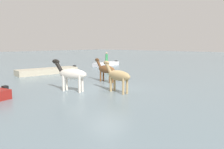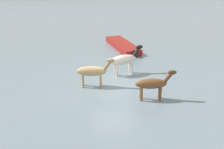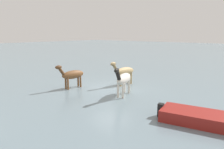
% 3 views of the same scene
% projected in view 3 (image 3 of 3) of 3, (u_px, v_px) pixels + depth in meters
% --- Properties ---
extents(ground_plane, '(141.87, 141.87, 0.00)m').
position_uv_depth(ground_plane, '(111.00, 87.00, 15.15)').
color(ground_plane, slate).
extents(horse_lead, '(2.42, 1.10, 1.89)m').
position_uv_depth(horse_lead, '(123.00, 79.00, 12.94)').
color(horse_lead, silver).
rests_on(horse_lead, ground_plane).
extents(horse_dark_mare, '(2.33, 0.77, 1.80)m').
position_uv_depth(horse_dark_mare, '(124.00, 72.00, 15.67)').
color(horse_dark_mare, tan).
rests_on(horse_dark_mare, ground_plane).
extents(horse_gray_outer, '(2.22, 0.68, 1.71)m').
position_uv_depth(horse_gray_outer, '(72.00, 75.00, 14.75)').
color(horse_gray_outer, brown).
rests_on(horse_gray_outer, ground_plane).
extents(boat_dinghy_port, '(2.36, 5.39, 0.75)m').
position_uv_depth(boat_dinghy_port, '(224.00, 124.00, 8.68)').
color(boat_dinghy_port, maroon).
rests_on(boat_dinghy_port, ground_plane).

